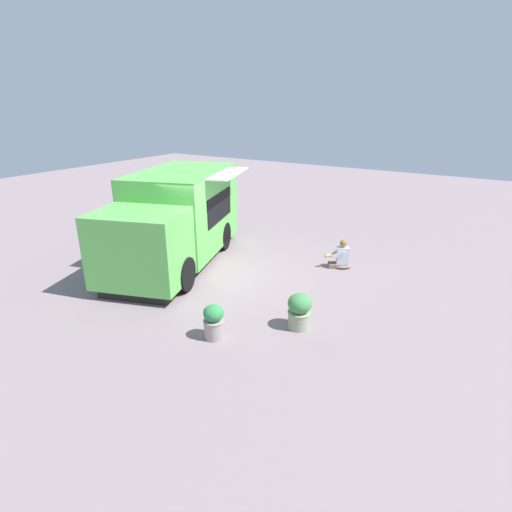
{
  "coord_description": "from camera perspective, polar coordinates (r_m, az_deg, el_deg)",
  "views": [
    {
      "loc": [
        6.46,
        -8.42,
        4.4
      ],
      "look_at": [
        1.81,
        -0.97,
        1.08
      ],
      "focal_mm": 28.79,
      "sensor_mm": 36.0,
      "label": 1
    }
  ],
  "objects": [
    {
      "name": "planter_flowering_near",
      "position": [
        8.17,
        -5.89,
        -9.01
      ],
      "size": [
        0.42,
        0.42,
        0.71
      ],
      "color": "#9E9189",
      "rests_on": "ground_plane"
    },
    {
      "name": "person_customer",
      "position": [
        11.77,
        11.73,
        -0.13
      ],
      "size": [
        0.77,
        0.64,
        0.81
      ],
      "color": "#7C675A",
      "rests_on": "ground_plane"
    },
    {
      "name": "ground_plane",
      "position": [
        11.49,
        -5.13,
        -1.91
      ],
      "size": [
        40.0,
        40.0,
        0.0
      ],
      "primitive_type": "plane",
      "color": "gray"
    },
    {
      "name": "planter_flowering_far",
      "position": [
        8.51,
        6.06,
        -7.52
      ],
      "size": [
        0.49,
        0.49,
        0.76
      ],
      "color": "gray",
      "rests_on": "ground_plane"
    },
    {
      "name": "food_truck",
      "position": [
        11.89,
        -11.15,
        4.77
      ],
      "size": [
        3.8,
        5.81,
        2.55
      ],
      "color": "#5FBB51",
      "rests_on": "ground_plane"
    }
  ]
}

